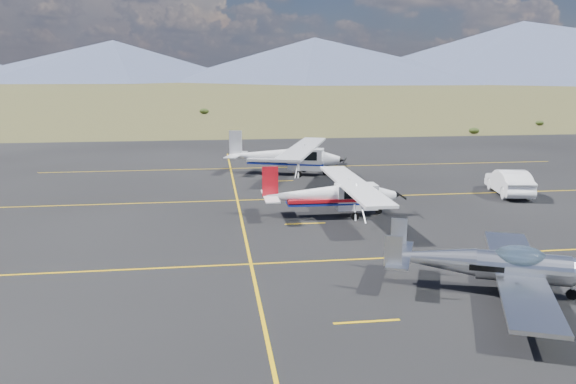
# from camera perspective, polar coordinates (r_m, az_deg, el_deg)

# --- Properties ---
(ground) EXTENTS (1600.00, 1600.00, 0.00)m
(ground) POSITION_cam_1_polar(r_m,az_deg,el_deg) (20.95, 13.40, -8.23)
(ground) COLOR #383D1C
(ground) RESTS_ON ground
(apron) EXTENTS (72.00, 72.00, 0.02)m
(apron) POSITION_cam_1_polar(r_m,az_deg,el_deg) (27.27, 8.16, -3.27)
(apron) COLOR black
(apron) RESTS_ON ground
(aircraft_low_wing) EXTENTS (6.92, 9.07, 2.02)m
(aircraft_low_wing) POSITION_cam_1_polar(r_m,az_deg,el_deg) (19.73, 20.41, -6.97)
(aircraft_low_wing) COLOR silver
(aircraft_low_wing) RESTS_ON apron
(aircraft_cessna) EXTENTS (6.16, 10.26, 2.61)m
(aircraft_cessna) POSITION_cam_1_polar(r_m,az_deg,el_deg) (28.35, 4.56, -0.18)
(aircraft_cessna) COLOR white
(aircraft_cessna) RESTS_ON apron
(aircraft_plain) EXTENTS (8.36, 11.96, 3.07)m
(aircraft_plain) POSITION_cam_1_polar(r_m,az_deg,el_deg) (39.99, -0.19, 3.71)
(aircraft_plain) COLOR silver
(aircraft_plain) RESTS_ON apron
(sedan) EXTENTS (2.47, 4.86, 1.53)m
(sedan) POSITION_cam_1_polar(r_m,az_deg,el_deg) (35.88, 21.55, 0.96)
(sedan) COLOR white
(sedan) RESTS_ON apron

